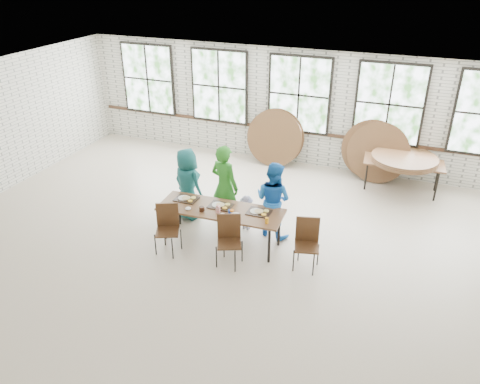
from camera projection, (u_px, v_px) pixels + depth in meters
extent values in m
plane|color=beige|center=(232.00, 249.00, 8.96)|extent=(12.00, 12.00, 0.00)
plane|color=white|center=(231.00, 96.00, 7.59)|extent=(12.00, 12.00, 0.00)
plane|color=silver|center=(299.00, 108.00, 11.99)|extent=(12.00, 0.00, 12.00)
plane|color=silver|center=(55.00, 365.00, 4.56)|extent=(12.00, 0.00, 12.00)
cube|color=#422819|center=(297.00, 131.00, 12.24)|extent=(11.80, 0.05, 0.08)
cube|color=black|center=(148.00, 79.00, 13.21)|extent=(1.62, 0.05, 1.97)
cube|color=white|center=(148.00, 79.00, 13.19)|extent=(1.50, 0.01, 1.85)
cube|color=black|center=(219.00, 86.00, 12.49)|extent=(1.62, 0.05, 1.97)
cube|color=white|center=(219.00, 87.00, 12.46)|extent=(1.50, 0.01, 1.85)
cube|color=black|center=(299.00, 95.00, 11.77)|extent=(1.62, 0.05, 1.97)
cube|color=white|center=(299.00, 95.00, 11.74)|extent=(1.50, 0.01, 1.85)
cube|color=black|center=(389.00, 104.00, 11.05)|extent=(1.62, 0.05, 1.97)
cube|color=white|center=(389.00, 104.00, 11.02)|extent=(1.50, 0.01, 1.85)
cube|color=brown|center=(221.00, 210.00, 8.88)|extent=(2.44, 0.92, 0.04)
cylinder|color=black|center=(164.00, 223.00, 9.16)|extent=(0.05, 0.05, 0.70)
cylinder|color=black|center=(179.00, 209.00, 9.65)|extent=(0.05, 0.05, 0.70)
cylinder|color=black|center=(269.00, 246.00, 8.45)|extent=(0.05, 0.05, 0.70)
cylinder|color=black|center=(279.00, 230.00, 8.94)|extent=(0.05, 0.05, 0.70)
cube|color=#452A17|center=(168.00, 232.00, 8.69)|extent=(0.55, 0.54, 0.03)
cube|color=#452A17|center=(168.00, 215.00, 8.75)|extent=(0.40, 0.20, 0.50)
cylinder|color=black|center=(155.00, 245.00, 8.72)|extent=(0.02, 0.02, 0.44)
cylinder|color=black|center=(165.00, 236.00, 9.00)|extent=(0.02, 0.02, 0.44)
cylinder|color=black|center=(172.00, 249.00, 8.60)|extent=(0.02, 0.02, 0.44)
cylinder|color=black|center=(181.00, 239.00, 8.88)|extent=(0.02, 0.02, 0.44)
cube|color=#452A17|center=(229.00, 244.00, 8.34)|extent=(0.54, 0.53, 0.03)
cube|color=#452A17|center=(229.00, 226.00, 8.39)|extent=(0.40, 0.19, 0.50)
cylinder|color=black|center=(216.00, 257.00, 8.36)|extent=(0.02, 0.02, 0.44)
cylinder|color=black|center=(224.00, 247.00, 8.64)|extent=(0.02, 0.02, 0.44)
cylinder|color=black|center=(235.00, 262.00, 8.24)|extent=(0.02, 0.02, 0.44)
cylinder|color=black|center=(242.00, 251.00, 8.52)|extent=(0.02, 0.02, 0.44)
cube|color=#452A17|center=(307.00, 247.00, 8.24)|extent=(0.51, 0.50, 0.03)
cube|color=#452A17|center=(307.00, 229.00, 8.29)|extent=(0.41, 0.14, 0.50)
cylinder|color=black|center=(293.00, 261.00, 8.26)|extent=(0.02, 0.02, 0.44)
cylinder|color=black|center=(299.00, 251.00, 8.55)|extent=(0.02, 0.02, 0.44)
cylinder|color=black|center=(313.00, 265.00, 8.15)|extent=(0.02, 0.02, 0.44)
cylinder|color=black|center=(318.00, 255.00, 8.43)|extent=(0.02, 0.02, 0.44)
imported|color=#1B5F69|center=(188.00, 184.00, 9.73)|extent=(0.89, 0.73, 1.56)
imported|color=#297C21|center=(225.00, 186.00, 9.41)|extent=(0.73, 0.58, 1.76)
imported|color=#1D1645|center=(246.00, 212.00, 9.48)|extent=(0.51, 0.32, 0.74)
imported|color=blue|center=(273.00, 200.00, 9.12)|extent=(0.89, 0.78, 1.56)
cube|color=brown|center=(404.00, 162.00, 10.87)|extent=(1.86, 0.90, 0.04)
cylinder|color=black|center=(366.00, 176.00, 11.07)|extent=(0.04, 0.04, 0.70)
cylinder|color=black|center=(369.00, 167.00, 11.52)|extent=(0.04, 0.04, 0.70)
cylinder|color=black|center=(436.00, 187.00, 10.56)|extent=(0.04, 0.04, 0.70)
cylinder|color=black|center=(437.00, 177.00, 11.01)|extent=(0.04, 0.04, 0.70)
cube|color=black|center=(186.00, 199.00, 9.20)|extent=(0.44, 0.33, 0.02)
cube|color=black|center=(220.00, 206.00, 8.96)|extent=(0.44, 0.33, 0.02)
cube|color=black|center=(259.00, 212.00, 8.73)|extent=(0.44, 0.33, 0.02)
cylinder|color=black|center=(202.00, 209.00, 8.77)|extent=(0.09, 0.09, 0.09)
cube|color=red|center=(218.00, 210.00, 8.72)|extent=(0.07, 0.07, 0.11)
cylinder|color=blue|center=(230.00, 212.00, 8.65)|extent=(0.07, 0.07, 0.10)
cylinder|color=orange|center=(267.00, 220.00, 8.38)|extent=(0.07, 0.07, 0.11)
cylinder|color=white|center=(235.00, 217.00, 8.50)|extent=(0.17, 0.17, 0.10)
ellipsoid|color=white|center=(188.00, 208.00, 8.83)|extent=(0.11, 0.11, 0.05)
ellipsoid|color=white|center=(222.00, 215.00, 8.62)|extent=(0.11, 0.11, 0.05)
cylinder|color=brown|center=(404.00, 161.00, 10.85)|extent=(1.50, 1.50, 0.04)
cylinder|color=brown|center=(404.00, 159.00, 10.83)|extent=(1.50, 1.50, 0.04)
cylinder|color=brown|center=(405.00, 157.00, 10.81)|extent=(1.50, 1.50, 0.04)
cylinder|color=brown|center=(276.00, 137.00, 12.30)|extent=(1.50, 0.27, 1.49)
cylinder|color=brown|center=(274.00, 138.00, 12.23)|extent=(1.50, 0.38, 1.47)
cylinder|color=brown|center=(372.00, 150.00, 11.49)|extent=(1.50, 0.26, 1.49)
cylinder|color=brown|center=(378.00, 153.00, 11.36)|extent=(1.50, 0.43, 1.46)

